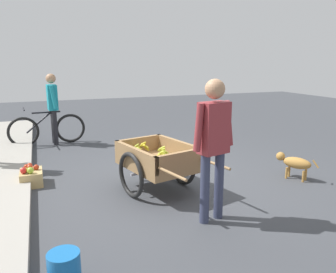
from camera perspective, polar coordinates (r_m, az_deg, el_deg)
name	(u,v)px	position (r m, az deg, el deg)	size (l,w,h in m)	color
ground_plane	(174,181)	(5.34, 1.08, -7.50)	(24.00, 24.00, 0.00)	#3D3F44
fruit_cart	(158,161)	(4.83, -1.79, -4.24)	(1.78, 1.15, 0.72)	#937047
vendor_person	(213,138)	(3.82, 7.71, -0.26)	(0.28, 0.56, 1.66)	#333851
bicycle	(47,129)	(7.97, -19.77, 1.19)	(0.46, 1.66, 0.85)	black
cyclist_person	(53,103)	(7.90, -18.99, 5.44)	(0.52, 0.22, 1.57)	black
dog	(294,163)	(5.71, 20.64, -4.15)	(0.61, 0.38, 0.40)	#AD7A38
plastic_bucket	(64,269)	(3.14, -17.17, -20.68)	(0.27, 0.27, 0.30)	#1966B2
apple_crate	(31,177)	(5.54, -22.18, -6.30)	(0.44, 0.32, 0.32)	tan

